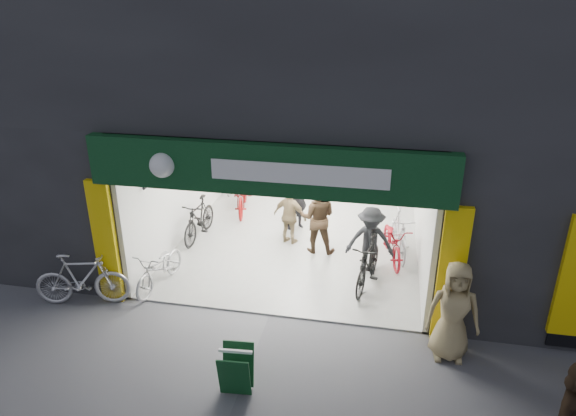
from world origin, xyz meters
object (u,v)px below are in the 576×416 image
(bike_left_front, at_px, (160,268))
(parked_bike, at_px, (82,279))
(pedestrian_near, at_px, (453,312))
(bike_right_front, at_px, (368,263))
(sandwich_board, at_px, (236,370))

(bike_left_front, bearing_deg, parked_bike, -136.50)
(parked_bike, xyz_separation_m, pedestrian_near, (7.04, -0.24, 0.34))
(bike_left_front, relative_size, pedestrian_near, 0.95)
(bike_right_front, height_order, pedestrian_near, pedestrian_near)
(bike_right_front, bearing_deg, parked_bike, -150.42)
(parked_bike, relative_size, pedestrian_near, 1.04)
(parked_bike, bearing_deg, pedestrian_near, -105.46)
(sandwich_board, bearing_deg, bike_left_front, 127.82)
(pedestrian_near, xyz_separation_m, sandwich_board, (-3.33, -1.54, -0.48))
(bike_right_front, relative_size, pedestrian_near, 1.00)
(sandwich_board, bearing_deg, bike_right_front, 58.11)
(parked_bike, distance_m, pedestrian_near, 7.05)
(sandwich_board, bearing_deg, pedestrian_near, 20.02)
(parked_bike, height_order, pedestrian_near, pedestrian_near)
(bike_right_front, xyz_separation_m, pedestrian_near, (1.50, -2.04, 0.36))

